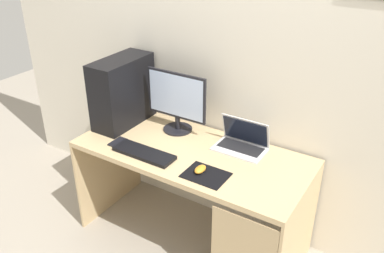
# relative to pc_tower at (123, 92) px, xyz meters

# --- Properties ---
(ground_plane) EXTENTS (8.00, 8.00, 0.00)m
(ground_plane) POSITION_rel_pc_tower_xyz_m (0.64, -0.09, -0.99)
(ground_plane) COLOR #9E9384
(wall_back) EXTENTS (4.00, 0.05, 2.60)m
(wall_back) POSITION_rel_pc_tower_xyz_m (0.64, 0.30, 0.31)
(wall_back) COLOR beige
(wall_back) RESTS_ON ground_plane
(desk) EXTENTS (1.54, 0.70, 0.75)m
(desk) POSITION_rel_pc_tower_xyz_m (0.66, -0.10, -0.39)
(desk) COLOR tan
(desk) RESTS_ON ground_plane
(pc_tower) EXTENTS (0.22, 0.49, 0.49)m
(pc_tower) POSITION_rel_pc_tower_xyz_m (0.00, 0.00, 0.00)
(pc_tower) COLOR black
(pc_tower) RESTS_ON desk
(monitor) EXTENTS (0.46, 0.21, 0.44)m
(monitor) POSITION_rel_pc_tower_xyz_m (0.40, 0.10, -0.02)
(monitor) COLOR black
(monitor) RESTS_ON desk
(laptop) EXTENTS (0.33, 0.21, 0.21)m
(laptop) POSITION_rel_pc_tower_xyz_m (0.90, 0.11, -0.20)
(laptop) COLOR silver
(laptop) RESTS_ON desk
(keyboard) EXTENTS (0.42, 0.14, 0.02)m
(keyboard) POSITION_rel_pc_tower_xyz_m (0.41, -0.29, -0.23)
(keyboard) COLOR black
(keyboard) RESTS_ON desk
(mousepad) EXTENTS (0.26, 0.20, 0.00)m
(mousepad) POSITION_rel_pc_tower_xyz_m (0.86, -0.28, -0.24)
(mousepad) COLOR black
(mousepad) RESTS_ON desk
(mouse_left) EXTENTS (0.06, 0.10, 0.03)m
(mouse_left) POSITION_rel_pc_tower_xyz_m (0.82, -0.27, -0.22)
(mouse_left) COLOR orange
(mouse_left) RESTS_ON mousepad
(cell_phone) EXTENTS (0.07, 0.13, 0.01)m
(cell_phone) POSITION_rel_pc_tower_xyz_m (0.16, -0.27, -0.24)
(cell_phone) COLOR black
(cell_phone) RESTS_ON desk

